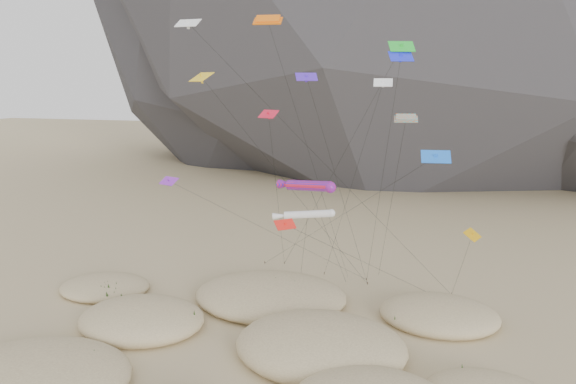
% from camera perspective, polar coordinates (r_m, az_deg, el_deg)
% --- Properties ---
extents(ground, '(500.00, 500.00, 0.00)m').
position_cam_1_polar(ground, '(47.29, -2.77, -17.80)').
color(ground, '#CCB789').
rests_on(ground, ground).
extents(dunes, '(49.60, 35.26, 3.94)m').
position_cam_1_polar(dunes, '(50.56, -3.59, -14.89)').
color(dunes, '#CCB789').
rests_on(dunes, ground).
extents(dune_grass, '(40.30, 26.65, 1.45)m').
position_cam_1_polar(dune_grass, '(48.84, -2.08, -15.69)').
color(dune_grass, black).
rests_on(dune_grass, ground).
extents(kite_stakes, '(23.07, 5.39, 0.30)m').
position_cam_1_polar(kite_stakes, '(67.30, 5.91, -8.61)').
color(kite_stakes, '#3F2D1E').
rests_on(kite_stakes, ground).
extents(rainbow_tube_kite, '(6.47, 14.23, 14.30)m').
position_cam_1_polar(rainbow_tube_kite, '(51.39, 1.95, 0.64)').
color(rainbow_tube_kite, red).
rests_on(rainbow_tube_kite, ground).
extents(white_tube_kite, '(6.05, 10.46, 10.89)m').
position_cam_1_polar(white_tube_kite, '(54.06, 1.74, -2.31)').
color(white_tube_kite, silver).
rests_on(white_tube_kite, ground).
extents(orange_parafoil, '(8.57, 9.02, 29.35)m').
position_cam_1_polar(orange_parafoil, '(57.83, -1.96, 16.75)').
color(orange_parafoil, orange).
rests_on(orange_parafoil, ground).
extents(multi_parafoil, '(4.60, 13.47, 20.03)m').
position_cam_1_polar(multi_parafoil, '(52.18, 11.84, 7.03)').
color(multi_parafoil, '#FF531A').
rests_on(multi_parafoil, ground).
extents(delta_kites, '(31.67, 21.92, 28.53)m').
position_cam_1_polar(delta_kites, '(53.01, 2.72, 7.69)').
color(delta_kites, yellow).
rests_on(delta_kites, ground).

